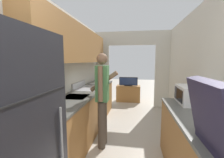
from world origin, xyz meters
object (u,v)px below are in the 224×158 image
at_px(range_oven, 91,106).
at_px(person, 102,97).
at_px(tv_cabinet, 128,93).
at_px(microwave, 192,95).
at_px(television, 128,82).
at_px(refrigerator, 6,140).

xyz_separation_m(range_oven, person, (0.49, -0.88, 0.44)).
relative_size(person, tv_cabinet, 1.89).
relative_size(microwave, television, 0.73).
distance_m(refrigerator, microwave, 2.32).
bearing_deg(microwave, television, 109.23).
distance_m(range_oven, person, 1.10).
distance_m(range_oven, tv_cabinet, 2.37).
relative_size(refrigerator, tv_cabinet, 2.02).
distance_m(person, tv_cabinet, 3.17).
height_order(microwave, tv_cabinet, microwave).
xyz_separation_m(microwave, tv_cabinet, (-1.12, 3.26, -0.73)).
distance_m(person, microwave, 1.43).
height_order(refrigerator, microwave, refrigerator).
xyz_separation_m(range_oven, tv_cabinet, (0.79, 2.23, -0.15)).
bearing_deg(television, refrigerator, -99.44).
height_order(microwave, television, microwave).
relative_size(tv_cabinet, television, 1.29).
xyz_separation_m(person, microwave, (1.42, -0.16, 0.13)).
xyz_separation_m(range_oven, microwave, (1.91, -1.03, 0.58)).
bearing_deg(person, tv_cabinet, -5.97).
bearing_deg(range_oven, microwave, -28.45).
bearing_deg(person, microwave, -96.92).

